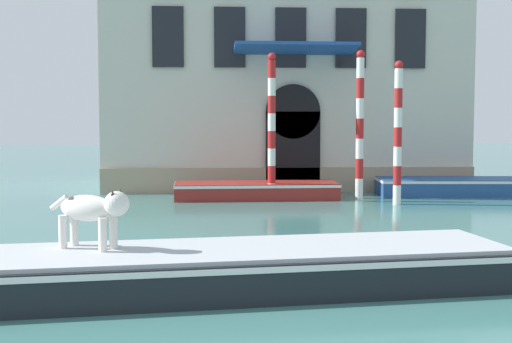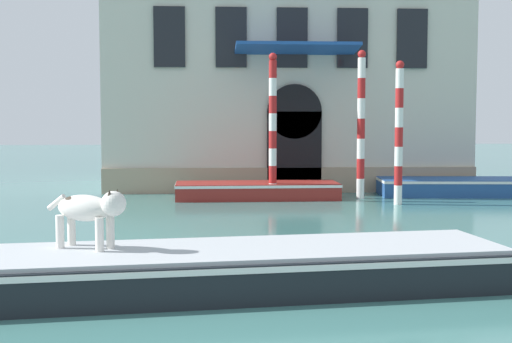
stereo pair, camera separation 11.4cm
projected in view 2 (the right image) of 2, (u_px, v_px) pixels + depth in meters
boat_foreground at (212, 268)px, 10.14m from camera, size 8.88×3.07×0.61m
dog_on_deck at (90, 209)px, 10.04m from camera, size 1.20×0.75×0.87m
boat_moored_near_palazzo at (257, 190)px, 21.50m from camera, size 4.92×1.68×0.49m
boat_moored_far at (467, 186)px, 22.42m from camera, size 5.60×2.15×0.53m
mooring_pole_0 at (273, 126)px, 20.92m from camera, size 0.24×0.24×4.33m
mooring_pole_1 at (361, 124)px, 21.40m from camera, size 0.24×0.24×4.46m
mooring_pole_2 at (399, 132)px, 19.95m from camera, size 0.24×0.24×4.03m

